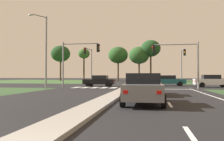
# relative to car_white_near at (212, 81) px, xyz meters

# --- Properties ---
(ground_plane) EXTENTS (200.00, 200.00, 0.00)m
(ground_plane) POSITION_rel_car_white_near_xyz_m (-10.20, 1.77, -0.80)
(ground_plane) COLOR black
(grass_verge_far_left) EXTENTS (35.00, 35.00, 0.01)m
(grass_verge_far_left) POSITION_rel_car_white_near_xyz_m (-35.70, 26.27, -0.79)
(grass_verge_far_left) COLOR #385B2D
(grass_verge_far_left) RESTS_ON ground
(median_island_near) EXTENTS (1.20, 22.00, 0.14)m
(median_island_near) POSITION_rel_car_white_near_xyz_m (-10.20, -17.23, -0.73)
(median_island_near) COLOR gray
(median_island_near) RESTS_ON ground
(median_island_far) EXTENTS (1.20, 36.00, 0.14)m
(median_island_far) POSITION_rel_car_white_near_xyz_m (-10.20, 26.77, -0.73)
(median_island_far) COLOR #ADA89E
(median_island_far) RESTS_ON ground
(lane_dash_near) EXTENTS (0.14, 2.00, 0.01)m
(lane_dash_near) POSITION_rel_car_white_near_xyz_m (-6.70, -24.62, -0.79)
(lane_dash_near) COLOR silver
(lane_dash_near) RESTS_ON ground
(lane_dash_second) EXTENTS (0.14, 2.00, 0.01)m
(lane_dash_second) POSITION_rel_car_white_near_xyz_m (-6.70, -18.62, -0.79)
(lane_dash_second) COLOR silver
(lane_dash_second) RESTS_ON ground
(lane_dash_third) EXTENTS (0.14, 2.00, 0.01)m
(lane_dash_third) POSITION_rel_car_white_near_xyz_m (-6.70, -12.62, -0.79)
(lane_dash_third) COLOR silver
(lane_dash_third) RESTS_ON ground
(lane_dash_fourth) EXTENTS (0.14, 2.00, 0.01)m
(lane_dash_fourth) POSITION_rel_car_white_near_xyz_m (-6.70, -6.62, -0.79)
(lane_dash_fourth) COLOR silver
(lane_dash_fourth) RESTS_ON ground
(stop_bar_near) EXTENTS (6.40, 0.50, 0.01)m
(stop_bar_near) POSITION_rel_car_white_near_xyz_m (-6.40, -5.23, -0.79)
(stop_bar_near) COLOR silver
(stop_bar_near) RESTS_ON ground
(crosswalk_bar_near) EXTENTS (0.70, 2.80, 0.01)m
(crosswalk_bar_near) POSITION_rel_car_white_near_xyz_m (-16.60, -3.43, -0.79)
(crosswalk_bar_near) COLOR silver
(crosswalk_bar_near) RESTS_ON ground
(crosswalk_bar_second) EXTENTS (0.70, 2.80, 0.01)m
(crosswalk_bar_second) POSITION_rel_car_white_near_xyz_m (-15.45, -3.43, -0.79)
(crosswalk_bar_second) COLOR silver
(crosswalk_bar_second) RESTS_ON ground
(crosswalk_bar_third) EXTENTS (0.70, 2.80, 0.01)m
(crosswalk_bar_third) POSITION_rel_car_white_near_xyz_m (-14.30, -3.43, -0.79)
(crosswalk_bar_third) COLOR silver
(crosswalk_bar_third) RESTS_ON ground
(crosswalk_bar_fourth) EXTENTS (0.70, 2.80, 0.01)m
(crosswalk_bar_fourth) POSITION_rel_car_white_near_xyz_m (-13.15, -3.43, -0.79)
(crosswalk_bar_fourth) COLOR silver
(crosswalk_bar_fourth) RESTS_ON ground
(crosswalk_bar_fifth) EXTENTS (0.70, 2.80, 0.01)m
(crosswalk_bar_fifth) POSITION_rel_car_white_near_xyz_m (-12.00, -3.43, -0.79)
(crosswalk_bar_fifth) COLOR silver
(crosswalk_bar_fifth) RESTS_ON ground
(crosswalk_bar_sixth) EXTENTS (0.70, 2.80, 0.01)m
(crosswalk_bar_sixth) POSITION_rel_car_white_near_xyz_m (-10.85, -3.43, -0.79)
(crosswalk_bar_sixth) COLOR silver
(crosswalk_bar_sixth) RESTS_ON ground
(crosswalk_bar_seventh) EXTENTS (0.70, 2.80, 0.01)m
(crosswalk_bar_seventh) POSITION_rel_car_white_near_xyz_m (-9.70, -3.43, -0.79)
(crosswalk_bar_seventh) COLOR silver
(crosswalk_bar_seventh) RESTS_ON ground
(car_white_near) EXTENTS (4.44, 1.97, 1.56)m
(car_white_near) POSITION_rel_car_white_near_xyz_m (0.00, 0.00, 0.00)
(car_white_near) COLOR silver
(car_white_near) RESTS_ON ground
(car_grey_second) EXTENTS (2.05, 4.54, 1.57)m
(car_grey_second) POSITION_rel_car_white_near_xyz_m (-8.00, -18.51, 0.01)
(car_grey_second) COLOR slate
(car_grey_second) RESTS_ON ground
(car_black_third) EXTENTS (4.23, 1.95, 1.49)m
(car_black_third) POSITION_rel_car_white_near_xyz_m (-14.41, -0.34, -0.03)
(car_black_third) COLOR black
(car_black_third) RESTS_ON ground
(car_teal_fourth) EXTENTS (4.58, 2.04, 1.49)m
(car_teal_fourth) POSITION_rel_car_white_near_xyz_m (-5.08, 3.04, -0.03)
(car_teal_fourth) COLOR #19565B
(car_teal_fourth) RESTS_ON ground
(car_red_fifth) EXTENTS (2.09, 4.61, 1.48)m
(car_red_fifth) POSITION_rel_car_white_near_xyz_m (-7.86, -12.89, -0.04)
(car_red_fifth) COLOR #A31919
(car_red_fifth) RESTS_ON ground
(traffic_signal_near_left) EXTENTS (4.57, 0.32, 5.42)m
(traffic_signal_near_left) POSITION_rel_car_white_near_xyz_m (-16.13, -4.83, 2.94)
(traffic_signal_near_left) COLOR gray
(traffic_signal_near_left) RESTS_ON ground
(traffic_signal_far_left) EXTENTS (0.32, 4.45, 6.13)m
(traffic_signal_far_left) POSITION_rel_car_white_near_xyz_m (-17.80, 6.85, 3.39)
(traffic_signal_far_left) COLOR gray
(traffic_signal_far_left) RESTS_ON ground
(traffic_signal_far_right) EXTENTS (0.32, 3.94, 5.68)m
(traffic_signal_far_right) POSITION_rel_car_white_near_xyz_m (-2.60, 6.99, 3.07)
(traffic_signal_far_right) COLOR gray
(traffic_signal_far_right) RESTS_ON ground
(traffic_signal_near_right) EXTENTS (4.98, 0.32, 5.10)m
(traffic_signal_near_right) POSITION_rel_car_white_near_xyz_m (-4.50, -4.83, 2.76)
(traffic_signal_near_right) COLOR gray
(traffic_signal_near_right) RESTS_ON ground
(street_lamp_second) EXTENTS (1.27, 1.95, 8.03)m
(street_lamp_second) POSITION_rel_car_white_near_xyz_m (-19.17, -6.84, 3.75)
(street_lamp_second) COLOR gray
(street_lamp_second) RESTS_ON ground
(pedestrian_at_median) EXTENTS (0.34, 0.34, 1.65)m
(pedestrian_at_median) POSITION_rel_car_white_near_xyz_m (-10.02, 13.00, 0.34)
(pedestrian_at_median) COLOR #9E8966
(pedestrian_at_median) RESTS_ON median_island_far
(treeline_near) EXTENTS (5.39, 5.39, 9.91)m
(treeline_near) POSITION_rel_car_white_near_xyz_m (-32.56, 30.49, 6.79)
(treeline_near) COLOR #423323
(treeline_near) RESTS_ON ground
(treeline_second) EXTENTS (3.32, 3.32, 9.20)m
(treeline_second) POSITION_rel_car_white_near_xyz_m (-26.38, 32.66, 6.81)
(treeline_second) COLOR #423323
(treeline_second) RESTS_ON ground
(treeline_third) EXTENTS (5.34, 5.34, 9.34)m
(treeline_third) POSITION_rel_car_white_near_xyz_m (-16.28, 31.13, 6.24)
(treeline_third) COLOR #423323
(treeline_third) RESTS_ON ground
(treeline_fourth) EXTENTS (5.18, 5.18, 8.86)m
(treeline_fourth) POSITION_rel_car_white_near_xyz_m (-10.47, 28.16, 5.83)
(treeline_fourth) COLOR #423323
(treeline_fourth) RESTS_ON ground
(treeline_fifth) EXTENTS (4.93, 4.93, 10.41)m
(treeline_fifth) POSITION_rel_car_white_near_xyz_m (-7.51, 27.75, 7.47)
(treeline_fifth) COLOR #423323
(treeline_fifth) RESTS_ON ground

